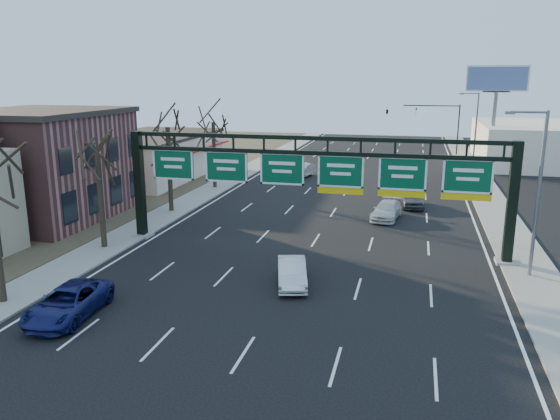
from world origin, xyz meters
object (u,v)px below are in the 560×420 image
(sign_gantry, at_px, (314,178))
(car_silver_sedan, at_px, (292,272))
(car_blue_suv, at_px, (68,303))
(car_white_wagon, at_px, (387,210))

(sign_gantry, relative_size, car_silver_sedan, 5.94)
(car_blue_suv, bearing_deg, car_silver_sedan, 31.25)
(sign_gantry, distance_m, car_blue_suv, 15.93)
(sign_gantry, height_order, car_white_wagon, sign_gantry)
(car_silver_sedan, height_order, car_white_wagon, car_silver_sedan)
(car_blue_suv, xyz_separation_m, car_silver_sedan, (8.98, 6.32, -0.02))
(car_silver_sedan, xyz_separation_m, car_white_wagon, (4.07, 15.23, -0.02))
(sign_gantry, bearing_deg, car_blue_suv, -125.27)
(sign_gantry, xyz_separation_m, car_silver_sedan, (0.06, -6.28, -3.95))
(car_white_wagon, bearing_deg, car_silver_sedan, -96.95)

